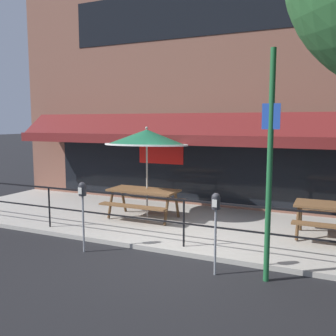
% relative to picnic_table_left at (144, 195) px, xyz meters
% --- Properties ---
extents(ground_plane, '(120.00, 120.00, 0.00)m').
position_rel_picnic_table_left_xyz_m(ground_plane, '(1.78, -1.92, -0.71)').
color(ground_plane, black).
extents(patio_deck, '(15.00, 4.00, 0.10)m').
position_rel_picnic_table_left_xyz_m(patio_deck, '(1.78, 0.08, -0.66)').
color(patio_deck, '#ADA89E').
rests_on(patio_deck, ground).
extents(restaurant_building, '(15.00, 1.60, 8.15)m').
position_rel_picnic_table_left_xyz_m(restaurant_building, '(1.78, 2.31, 3.34)').
color(restaurant_building, brown).
rests_on(restaurant_building, ground).
extents(patio_railing, '(13.84, 0.04, 0.97)m').
position_rel_picnic_table_left_xyz_m(patio_railing, '(1.78, -1.62, 0.09)').
color(patio_railing, black).
rests_on(patio_railing, patio_deck).
extents(picnic_table_left, '(1.80, 1.42, 0.76)m').
position_rel_picnic_table_left_xyz_m(picnic_table_left, '(0.00, 0.00, 0.00)').
color(picnic_table_left, brown).
rests_on(picnic_table_left, patio_deck).
extents(patio_umbrella_left, '(2.14, 2.14, 2.38)m').
position_rel_picnic_table_left_xyz_m(patio_umbrella_left, '(0.00, 0.20, 1.47)').
color(patio_umbrella_left, '#B7B2A8').
rests_on(patio_umbrella_left, patio_deck).
extents(parking_meter_near, '(0.15, 0.16, 1.42)m').
position_rel_picnic_table_left_xyz_m(parking_meter_near, '(-0.03, -2.48, 0.44)').
color(parking_meter_near, gray).
rests_on(parking_meter_near, ground).
extents(parking_meter_far, '(0.15, 0.16, 1.42)m').
position_rel_picnic_table_left_xyz_m(parking_meter_far, '(2.70, -2.49, 0.44)').
color(parking_meter_far, gray).
rests_on(parking_meter_far, ground).
extents(street_sign_pole, '(0.28, 0.09, 3.72)m').
position_rel_picnic_table_left_xyz_m(street_sign_pole, '(3.54, -2.37, 1.21)').
color(street_sign_pole, '#1E6033').
rests_on(street_sign_pole, ground).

